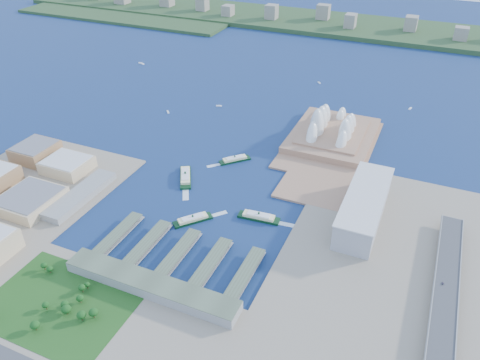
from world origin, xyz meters
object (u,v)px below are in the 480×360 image
at_px(opera_house, 334,122).
at_px(ferry_d, 259,216).
at_px(ferry_a, 185,175).
at_px(ferry_b, 235,158).
at_px(ferry_c, 193,218).
at_px(toaster_building, 364,207).
at_px(car_c, 443,283).

distance_m(opera_house, ferry_d, 255.40).
bearing_deg(opera_house, ferry_a, -128.93).
relative_size(ferry_b, ferry_c, 0.97).
relative_size(ferry_a, ferry_c, 1.17).
distance_m(ferry_a, ferry_c, 103.02).
bearing_deg(opera_house, toaster_building, -65.77).
bearing_deg(toaster_building, opera_house, 114.23).
height_order(toaster_building, ferry_b, toaster_building).
relative_size(ferry_b, ferry_d, 0.91).
xyz_separation_m(ferry_b, ferry_c, (12.76, -159.70, 0.16)).
xyz_separation_m(opera_house, car_c, (191.00, -295.07, -16.53)).
bearing_deg(ferry_b, opera_house, 91.08).
relative_size(opera_house, ferry_b, 3.64).
height_order(toaster_building, ferry_d, toaster_building).
relative_size(ferry_a, car_c, 14.08).
bearing_deg(toaster_building, ferry_c, -155.41).
distance_m(toaster_building, ferry_c, 218.09).
height_order(toaster_building, car_c, toaster_building).
xyz_separation_m(ferry_b, car_c, (311.56, -164.25, 10.79)).
distance_m(ferry_b, ferry_d, 149.74).
distance_m(toaster_building, ferry_b, 222.19).
relative_size(opera_house, ferry_c, 3.52).
distance_m(ferry_b, car_c, 352.36).
bearing_deg(toaster_building, car_c, -43.27).
height_order(ferry_c, car_c, car_c).
xyz_separation_m(ferry_d, car_c, (223.45, -43.17, 10.32)).
xyz_separation_m(toaster_building, ferry_d, (-122.45, -51.90, -15.35)).
xyz_separation_m(opera_house, ferry_d, (-32.45, -251.90, -26.85)).
height_order(toaster_building, ferry_c, toaster_building).
bearing_deg(car_c, opera_house, -57.09).
relative_size(ferry_a, ferry_d, 1.10).
distance_m(ferry_a, ferry_b, 87.58).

